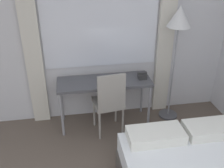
{
  "coord_description": "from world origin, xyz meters",
  "views": [
    {
      "loc": [
        -0.38,
        -0.25,
        2.45
      ],
      "look_at": [
        0.12,
        2.67,
        0.88
      ],
      "focal_mm": 42.0,
      "sensor_mm": 36.0,
      "label": 1
    }
  ],
  "objects_px": {
    "standing_lamp": "(178,27)",
    "telephone": "(142,76)",
    "book": "(110,82)",
    "desk": "(104,85)",
    "desk_chair": "(109,100)"
  },
  "relations": [
    {
      "from": "desk_chair",
      "to": "standing_lamp",
      "type": "relative_size",
      "value": 0.57
    },
    {
      "from": "desk",
      "to": "telephone",
      "type": "bearing_deg",
      "value": -1.23
    },
    {
      "from": "desk",
      "to": "standing_lamp",
      "type": "height_order",
      "value": "standing_lamp"
    },
    {
      "from": "standing_lamp",
      "to": "telephone",
      "type": "bearing_deg",
      "value": -176.81
    },
    {
      "from": "standing_lamp",
      "to": "book",
      "type": "relative_size",
      "value": 7.27
    },
    {
      "from": "desk_chair",
      "to": "telephone",
      "type": "relative_size",
      "value": 7.42
    },
    {
      "from": "desk_chair",
      "to": "telephone",
      "type": "height_order",
      "value": "desk_chair"
    },
    {
      "from": "desk",
      "to": "book",
      "type": "relative_size",
      "value": 5.6
    },
    {
      "from": "desk",
      "to": "standing_lamp",
      "type": "distance_m",
      "value": 1.31
    },
    {
      "from": "telephone",
      "to": "desk_chair",
      "type": "bearing_deg",
      "value": -154.8
    },
    {
      "from": "book",
      "to": "desk",
      "type": "bearing_deg",
      "value": 139.23
    },
    {
      "from": "standing_lamp",
      "to": "telephone",
      "type": "height_order",
      "value": "standing_lamp"
    },
    {
      "from": "telephone",
      "to": "desk",
      "type": "bearing_deg",
      "value": 178.77
    },
    {
      "from": "telephone",
      "to": "book",
      "type": "relative_size",
      "value": 0.56
    },
    {
      "from": "desk_chair",
      "to": "telephone",
      "type": "bearing_deg",
      "value": 18.32
    }
  ]
}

